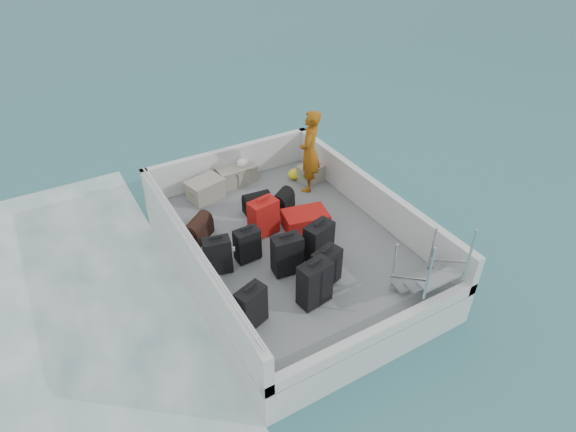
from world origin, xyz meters
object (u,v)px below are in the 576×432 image
(suitcase_0, at_px, (251,307))
(suitcase_7, at_px, (319,242))
(suitcase_2, at_px, (247,245))
(crate_2, at_px, (243,175))
(suitcase_6, at_px, (326,268))
(crate_0, at_px, (205,190))
(passenger, at_px, (310,152))
(suitcase_5, at_px, (263,218))
(crate_3, at_px, (312,173))
(suitcase_1, at_px, (218,256))
(suitcase_3, at_px, (315,284))
(suitcase_8, at_px, (305,220))
(crate_1, at_px, (233,176))
(suitcase_4, at_px, (287,255))

(suitcase_0, xyz_separation_m, suitcase_7, (1.58, 0.74, 0.01))
(suitcase_2, xyz_separation_m, crate_2, (1.01, 2.26, -0.14))
(suitcase_6, bearing_deg, crate_0, 86.34)
(passenger, bearing_deg, suitcase_5, -15.84)
(crate_2, bearing_deg, suitcase_5, -104.53)
(crate_3, bearing_deg, passenger, -132.33)
(suitcase_1, bearing_deg, suitcase_3, -42.03)
(suitcase_5, bearing_deg, suitcase_8, -24.12)
(suitcase_6, bearing_deg, crate_3, 45.60)
(suitcase_7, height_order, passenger, passenger)
(crate_0, bearing_deg, suitcase_7, -70.38)
(crate_1, bearing_deg, crate_3, -24.13)
(suitcase_0, bearing_deg, crate_0, 60.01)
(crate_3, bearing_deg, suitcase_5, -146.59)
(suitcase_4, distance_m, suitcase_5, 1.08)
(suitcase_8, distance_m, crate_2, 2.00)
(suitcase_1, xyz_separation_m, suitcase_5, (1.08, 0.52, 0.02))
(suitcase_2, relative_size, suitcase_7, 0.87)
(crate_3, bearing_deg, suitcase_7, -119.81)
(suitcase_2, distance_m, crate_0, 2.04)
(suitcase_4, bearing_deg, suitcase_5, 88.81)
(suitcase_6, xyz_separation_m, suitcase_7, (0.22, 0.56, 0.02))
(crate_1, bearing_deg, suitcase_8, -75.70)
(suitcase_4, height_order, crate_2, suitcase_4)
(suitcase_0, height_order, suitcase_5, suitcase_5)
(suitcase_2, bearing_deg, suitcase_7, -30.67)
(suitcase_8, height_order, crate_1, crate_1)
(suitcase_2, height_order, suitcase_4, suitcase_4)
(suitcase_2, bearing_deg, suitcase_4, -57.66)
(suitcase_5, distance_m, crate_0, 1.63)
(suitcase_0, xyz_separation_m, suitcase_4, (0.97, 0.70, 0.01))
(passenger, bearing_deg, crate_1, -82.23)
(suitcase_5, bearing_deg, crate_0, 97.25)
(suitcase_4, bearing_deg, passenger, 56.64)
(suitcase_7, height_order, crate_0, suitcase_7)
(suitcase_1, height_order, crate_0, suitcase_1)
(suitcase_2, height_order, suitcase_8, suitcase_2)
(suitcase_0, height_order, suitcase_7, suitcase_7)
(suitcase_3, relative_size, suitcase_4, 1.07)
(suitcase_2, bearing_deg, suitcase_3, -75.50)
(suitcase_7, bearing_deg, suitcase_4, 167.71)
(suitcase_0, bearing_deg, suitcase_6, -11.15)
(suitcase_5, height_order, passenger, passenger)
(suitcase_2, height_order, crate_0, suitcase_2)
(suitcase_1, relative_size, suitcase_2, 1.09)
(suitcase_3, relative_size, passenger, 0.44)
(suitcase_3, xyz_separation_m, suitcase_4, (-0.01, 0.78, -0.02))
(suitcase_0, height_order, crate_3, suitcase_0)
(suitcase_4, distance_m, suitcase_8, 1.25)
(suitcase_5, height_order, crate_3, suitcase_5)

